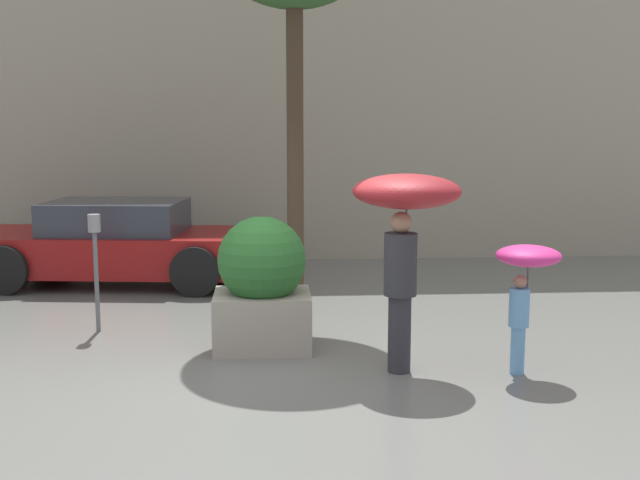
# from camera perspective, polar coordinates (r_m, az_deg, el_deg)

# --- Properties ---
(ground_plane) EXTENTS (40.00, 40.00, 0.00)m
(ground_plane) POSITION_cam_1_polar(r_m,az_deg,el_deg) (7.72, -4.68, -9.54)
(ground_plane) COLOR slate
(building_facade) EXTENTS (18.00, 0.30, 6.00)m
(building_facade) POSITION_cam_1_polar(r_m,az_deg,el_deg) (13.86, -4.43, 10.98)
(building_facade) COLOR #9E937F
(building_facade) RESTS_ON ground
(planter_box) EXTENTS (1.01, 0.92, 1.41)m
(planter_box) POSITION_cam_1_polar(r_m,az_deg,el_deg) (8.43, -4.15, -3.11)
(planter_box) COLOR #9E9384
(planter_box) RESTS_ON ground
(person_adult) EXTENTS (1.03, 1.03, 1.89)m
(person_adult) POSITION_cam_1_polar(r_m,az_deg,el_deg) (7.62, 6.08, 1.95)
(person_adult) COLOR #2D2D33
(person_adult) RESTS_ON ground
(person_child) EXTENTS (0.61, 0.61, 1.23)m
(person_child) POSITION_cam_1_polar(r_m,az_deg,el_deg) (7.77, 14.44, -2.21)
(person_child) COLOR #669ED1
(person_child) RESTS_ON ground
(parked_car_near) EXTENTS (4.46, 2.26, 1.22)m
(parked_car_near) POSITION_cam_1_polar(r_m,az_deg,el_deg) (12.20, -14.23, -0.30)
(parked_car_near) COLOR maroon
(parked_car_near) RESTS_ON ground
(parking_meter) EXTENTS (0.14, 0.14, 1.35)m
(parking_meter) POSITION_cam_1_polar(r_m,az_deg,el_deg) (9.37, -15.70, -0.57)
(parking_meter) COLOR #595B60
(parking_meter) RESTS_ON ground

